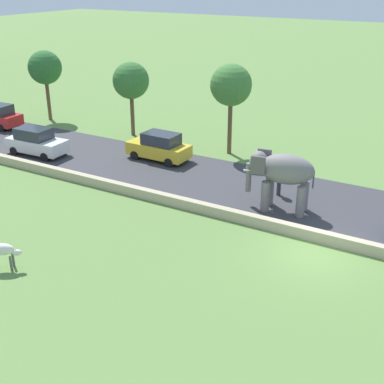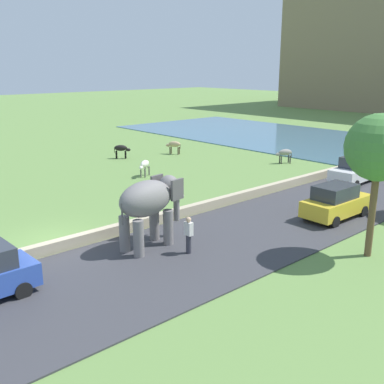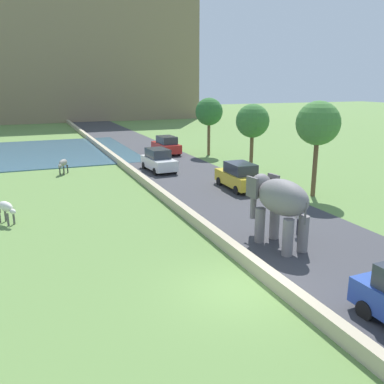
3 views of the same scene
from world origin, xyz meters
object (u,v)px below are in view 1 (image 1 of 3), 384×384
at_px(person_beside_elephant, 279,181).
at_px(cow_white, 2,251).
at_px(car_yellow, 159,147).
at_px(elephant, 282,172).
at_px(car_white, 36,142).

height_order(person_beside_elephant, cow_white, person_beside_elephant).
relative_size(car_yellow, cow_white, 2.97).
xyz_separation_m(elephant, car_yellow, (3.18, 9.32, -1.14)).
xyz_separation_m(person_beside_elephant, car_yellow, (1.52, 8.62, 0.03)).
relative_size(person_beside_elephant, cow_white, 1.20).
bearing_deg(elephant, car_yellow, 71.15).
relative_size(elephant, person_beside_elephant, 2.18).
bearing_deg(person_beside_elephant, car_yellow, 79.98).
height_order(car_yellow, car_white, same).
height_order(car_yellow, cow_white, car_yellow).
bearing_deg(cow_white, person_beside_elephant, -28.73).
relative_size(elephant, car_white, 0.87).
bearing_deg(car_yellow, car_white, 112.88).
bearing_deg(elephant, person_beside_elephant, 22.94).
distance_m(car_white, cow_white, 14.26).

